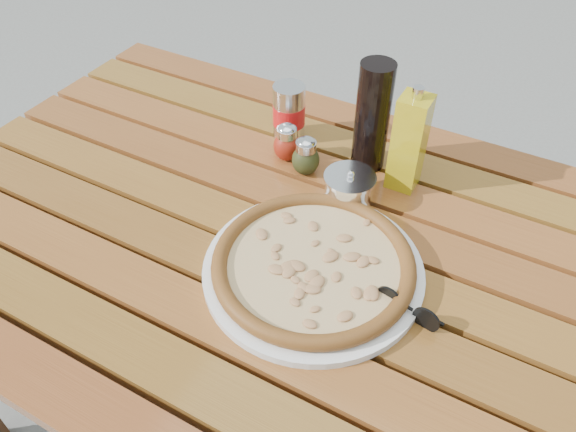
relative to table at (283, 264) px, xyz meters
The scene contains 10 objects.
table is the anchor object (origin of this frame).
plate 0.13m from the table, 30.82° to the right, with size 0.36×0.36×0.01m, color white.
pizza 0.14m from the table, 30.82° to the right, with size 0.39×0.39×0.03m.
pepper_shaker 0.25m from the table, 116.90° to the left, with size 0.07×0.07×0.08m.
oregano_shaker 0.21m from the table, 104.80° to the left, with size 0.07×0.07×0.08m.
dark_bottle 0.32m from the table, 79.27° to the left, with size 0.07×0.07×0.22m, color black.
soda_can 0.33m from the table, 116.56° to the left, with size 0.08×0.08×0.12m.
olive_oil_cruet 0.32m from the table, 60.50° to the left, with size 0.06×0.06×0.21m.
parmesan_tin 0.19m from the table, 65.56° to the left, with size 0.12×0.12×0.07m.
sunglasses 0.27m from the table, 13.07° to the right, with size 0.11×0.04×0.04m.
Camera 1 is at (0.34, -0.60, 1.45)m, focal length 35.00 mm.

